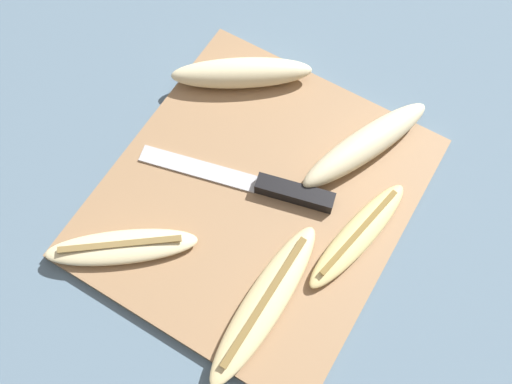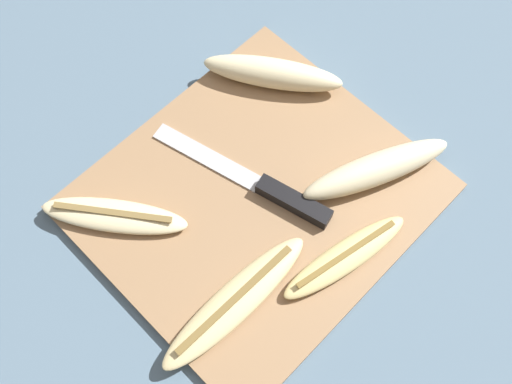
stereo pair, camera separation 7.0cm
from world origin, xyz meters
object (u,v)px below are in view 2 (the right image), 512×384
at_px(banana_ripe_center, 235,301).
at_px(banana_bright_far, 376,169).
at_px(knife, 274,191).
at_px(banana_pale_long, 273,73).
at_px(banana_cream_curved, 114,216).
at_px(banana_golden_short, 345,257).

bearing_deg(banana_ripe_center, banana_bright_far, -1.75).
bearing_deg(banana_bright_far, banana_ripe_center, 178.25).
relative_size(knife, banana_pale_long, 1.40).
relative_size(banana_ripe_center, banana_bright_far, 1.10).
bearing_deg(banana_pale_long, banana_bright_far, -93.86).
height_order(banana_cream_curved, banana_pale_long, banana_pale_long).
relative_size(banana_ripe_center, banana_golden_short, 1.21).
xyz_separation_m(banana_ripe_center, banana_bright_far, (0.22, -0.01, 0.01)).
height_order(banana_bright_far, banana_golden_short, banana_bright_far).
relative_size(banana_ripe_center, banana_cream_curved, 1.27).
bearing_deg(banana_golden_short, banana_ripe_center, 157.28).
xyz_separation_m(knife, banana_ripe_center, (-0.12, -0.06, 0.00)).
xyz_separation_m(banana_ripe_center, banana_golden_short, (0.12, -0.05, -0.00)).
distance_m(banana_ripe_center, banana_pale_long, 0.29).
distance_m(banana_cream_curved, banana_bright_far, 0.31).
distance_m(knife, banana_pale_long, 0.16).
xyz_separation_m(knife, banana_golden_short, (-0.00, -0.11, 0.00)).
bearing_deg(banana_ripe_center, banana_cream_curved, 99.31).
height_order(knife, banana_pale_long, banana_pale_long).
xyz_separation_m(knife, banana_cream_curved, (-0.15, 0.11, 0.00)).
relative_size(banana_pale_long, banana_golden_short, 1.01).
bearing_deg(banana_bright_far, banana_cream_curved, 144.99).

